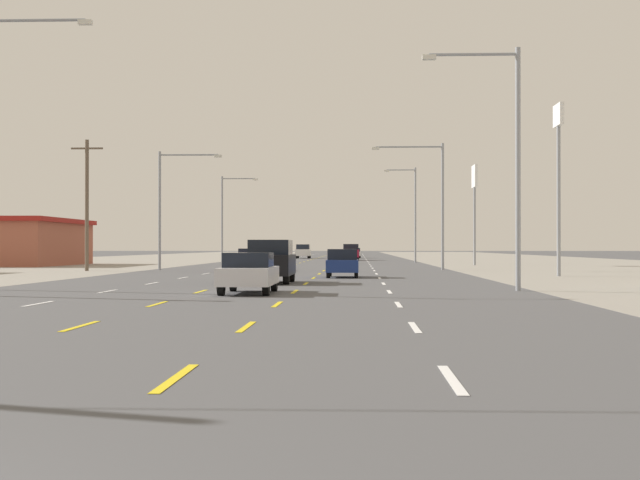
% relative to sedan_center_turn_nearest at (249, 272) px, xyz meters
% --- Properties ---
extents(ground_plane, '(572.00, 572.00, 0.00)m').
position_rel_sedan_center_turn_nearest_xyz_m(ground_plane, '(-0.19, 37.75, -0.76)').
color(ground_plane, '#4C4C4F').
extents(lot_apron_right, '(28.00, 440.00, 0.01)m').
position_rel_sedan_center_turn_nearest_xyz_m(lot_apron_right, '(24.56, 37.75, -0.75)').
color(lot_apron_right, gray).
rests_on(lot_apron_right, ground).
extents(lane_markings, '(10.64, 227.60, 0.01)m').
position_rel_sedan_center_turn_nearest_xyz_m(lane_markings, '(-0.19, 76.25, -0.75)').
color(lane_markings, white).
rests_on(lane_markings, ground).
extents(sedan_center_turn_nearest, '(1.80, 4.50, 1.46)m').
position_rel_sedan_center_turn_nearest_xyz_m(sedan_center_turn_nearest, '(0.00, 0.00, 0.00)').
color(sedan_center_turn_nearest, silver).
rests_on(sedan_center_turn_nearest, ground).
extents(suv_center_turn_near, '(1.98, 4.90, 1.98)m').
position_rel_sedan_center_turn_nearest_xyz_m(suv_center_turn_near, '(-0.08, 9.36, 0.27)').
color(suv_center_turn_near, black).
rests_on(suv_center_turn_near, ground).
extents(hatchback_inner_right_mid, '(1.72, 3.90, 1.54)m').
position_rel_sedan_center_turn_nearest_xyz_m(hatchback_inner_right_mid, '(3.08, 17.44, 0.03)').
color(hatchback_inner_right_mid, navy).
rests_on(hatchback_inner_right_mid, ground).
extents(hatchback_inner_left_midfar, '(1.72, 3.90, 1.54)m').
position_rel_sedan_center_turn_nearest_xyz_m(hatchback_inner_left_midfar, '(-3.55, 31.85, 0.03)').
color(hatchback_inner_left_midfar, '#4C196B').
rests_on(hatchback_inner_left_midfar, ground).
extents(suv_inner_right_far, '(1.98, 4.90, 1.98)m').
position_rel_sedan_center_turn_nearest_xyz_m(suv_inner_right_far, '(3.13, 79.67, 0.27)').
color(suv_inner_right_far, maroon).
rests_on(suv_inner_right_far, ground).
extents(suv_inner_left_farther, '(1.98, 4.90, 1.98)m').
position_rel_sedan_center_turn_nearest_xyz_m(suv_inner_left_farther, '(-3.72, 97.53, 0.27)').
color(suv_inner_left_farther, white).
rests_on(suv_inner_left_farther, ground).
extents(sedan_inner_right_farthest, '(1.80, 4.50, 1.46)m').
position_rel_sedan_center_turn_nearest_xyz_m(sedan_inner_right_farthest, '(3.50, 101.65, 0.00)').
color(sedan_inner_right_farthest, white).
rests_on(sedan_inner_right_farthest, ground).
extents(storefront_left_row_2, '(12.14, 16.25, 4.17)m').
position_rel_sedan_center_turn_nearest_xyz_m(storefront_left_row_2, '(-27.68, 48.67, 1.35)').
color(storefront_left_row_2, '#A35642').
rests_on(storefront_left_row_2, ground).
extents(pole_sign_right_row_1, '(0.24, 1.88, 9.74)m').
position_rel_sedan_center_turn_nearest_xyz_m(pole_sign_right_row_1, '(15.25, 19.80, 6.30)').
color(pole_sign_right_row_1, gray).
rests_on(pole_sign_right_row_1, ground).
extents(pole_sign_right_row_2, '(0.24, 2.51, 8.98)m').
position_rel_sedan_center_turn_nearest_xyz_m(pole_sign_right_row_2, '(14.41, 50.53, 6.24)').
color(pole_sign_right_row_2, gray).
rests_on(pole_sign_right_row_2, ground).
extents(streetlight_left_row_0, '(4.08, 0.26, 10.68)m').
position_rel_sedan_center_turn_nearest_xyz_m(streetlight_left_row_0, '(-9.96, 2.31, 5.37)').
color(streetlight_left_row_0, gray).
rests_on(streetlight_left_row_0, ground).
extents(streetlight_right_row_0, '(3.71, 0.26, 9.22)m').
position_rel_sedan_center_turn_nearest_xyz_m(streetlight_right_row_0, '(9.59, 2.31, 4.57)').
color(streetlight_right_row_0, gray).
rests_on(streetlight_right_row_0, ground).
extents(streetlight_left_row_1, '(4.60, 0.26, 8.53)m').
position_rel_sedan_center_turn_nearest_xyz_m(streetlight_left_row_1, '(-9.79, 33.16, 4.31)').
color(streetlight_left_row_1, gray).
rests_on(streetlight_left_row_1, ground).
extents(streetlight_right_row_1, '(5.13, 0.26, 9.04)m').
position_rel_sedan_center_turn_nearest_xyz_m(streetlight_right_row_1, '(9.35, 33.16, 4.63)').
color(streetlight_right_row_1, gray).
rests_on(streetlight_right_row_1, ground).
extents(streetlight_left_row_2, '(3.87, 0.26, 9.09)m').
position_rel_sedan_center_turn_nearest_xyz_m(streetlight_left_row_2, '(-9.94, 64.01, 4.52)').
color(streetlight_left_row_2, gray).
rests_on(streetlight_left_row_2, ground).
extents(streetlight_right_row_2, '(3.37, 0.26, 9.94)m').
position_rel_sedan_center_turn_nearest_xyz_m(streetlight_right_row_2, '(9.66, 64.01, 4.90)').
color(streetlight_right_row_2, gray).
rests_on(streetlight_right_row_2, ground).
extents(utility_pole_left_row_1, '(2.20, 0.26, 9.04)m').
position_rel_sedan_center_turn_nearest_xyz_m(utility_pole_left_row_1, '(-14.72, 30.06, 3.96)').
color(utility_pole_left_row_1, brown).
rests_on(utility_pole_left_row_1, ground).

